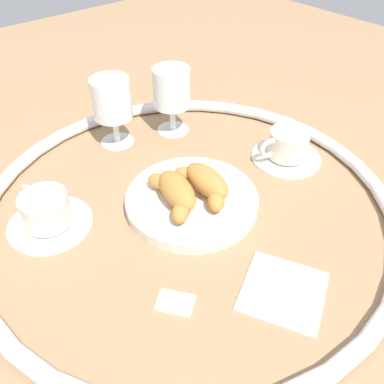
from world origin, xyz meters
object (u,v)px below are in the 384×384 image
object	(u,v)px
pastry_plate	(192,200)
juice_glass_right	(172,90)
croissant_small	(175,192)
sugar_packet	(175,302)
coffee_cup_near	(287,148)
folded_napkin	(283,290)
croissant_large	(205,182)
coffee_cup_far	(47,213)
juice_glass_left	(112,102)

from	to	relation	value
pastry_plate	juice_glass_right	world-z (taller)	juice_glass_right
croissant_small	juice_glass_right	bearing A→B (deg)	-37.61
croissant_small	sugar_packet	xyz separation A→B (m)	(-0.14, 0.12, -0.04)
coffee_cup_near	folded_napkin	bearing A→B (deg)	128.87
croissant_large	juice_glass_right	bearing A→B (deg)	-25.45
coffee_cup_far	juice_glass_left	xyz separation A→B (m)	(0.13, -0.22, 0.07)
croissant_small	coffee_cup_near	world-z (taller)	croissant_small
croissant_large	croissant_small	bearing A→B (deg)	75.19
pastry_plate	coffee_cup_far	distance (m)	0.24
folded_napkin	juice_glass_left	bearing A→B (deg)	-3.71
croissant_small	juice_glass_right	world-z (taller)	juice_glass_right
coffee_cup_near	coffee_cup_far	world-z (taller)	same
pastry_plate	sugar_packet	size ratio (longest dim) A/B	4.54
croissant_large	croissant_small	xyz separation A→B (m)	(0.01, 0.05, 0.00)
croissant_large	sugar_packet	xyz separation A→B (m)	(-0.13, 0.17, -0.04)
croissant_small	coffee_cup_far	distance (m)	0.21
croissant_small	coffee_cup_near	bearing A→B (deg)	-95.27
coffee_cup_far	juice_glass_left	bearing A→B (deg)	-58.13
coffee_cup_near	croissant_small	bearing A→B (deg)	84.73
juice_glass_right	folded_napkin	xyz separation A→B (m)	(-0.43, 0.15, -0.09)
coffee_cup_near	coffee_cup_far	bearing A→B (deg)	73.16
croissant_large	sugar_packet	world-z (taller)	croissant_large
croissant_small	coffee_cup_far	xyz separation A→B (m)	(0.11, 0.18, -0.02)
coffee_cup_near	juice_glass_left	world-z (taller)	juice_glass_left
juice_glass_left	pastry_plate	bearing A→B (deg)	177.69
coffee_cup_far	juice_glass_right	world-z (taller)	juice_glass_right
juice_glass_left	folded_napkin	bearing A→B (deg)	176.29
juice_glass_left	folded_napkin	distance (m)	0.48
croissant_large	folded_napkin	xyz separation A→B (m)	(-0.21, 0.04, -0.04)
pastry_plate	croissant_small	size ratio (longest dim) A/B	1.71
croissant_small	coffee_cup_far	size ratio (longest dim) A/B	0.98
coffee_cup_far	juice_glass_right	xyz separation A→B (m)	(0.10, -0.33, 0.07)
folded_napkin	pastry_plate	bearing A→B (deg)	-5.32
croissant_large	folded_napkin	distance (m)	0.22
coffee_cup_near	juice_glass_right	bearing A→B (deg)	24.26
coffee_cup_near	juice_glass_right	world-z (taller)	juice_glass_right
juice_glass_left	sugar_packet	bearing A→B (deg)	157.97
croissant_large	juice_glass_left	xyz separation A→B (m)	(0.26, 0.01, 0.05)
juice_glass_left	sugar_packet	world-z (taller)	juice_glass_left
coffee_cup_far	croissant_large	bearing A→B (deg)	-117.96
croissant_large	coffee_cup_far	bearing A→B (deg)	62.04
croissant_large	pastry_plate	bearing A→B (deg)	74.54
croissant_large	coffee_cup_far	distance (m)	0.26
pastry_plate	coffee_cup_near	distance (m)	0.23
pastry_plate	croissant_large	bearing A→B (deg)	-105.46
coffee_cup_far	juice_glass_left	size ratio (longest dim) A/B	0.97
coffee_cup_near	pastry_plate	bearing A→B (deg)	85.92
juice_glass_right	folded_napkin	distance (m)	0.46
croissant_small	coffee_cup_far	world-z (taller)	croissant_small
coffee_cup_far	folded_napkin	xyz separation A→B (m)	(-0.33, -0.19, -0.02)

